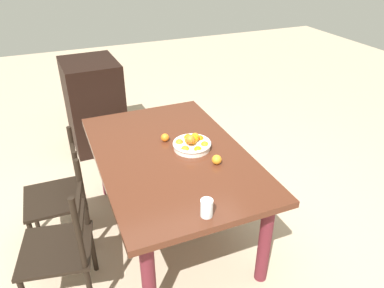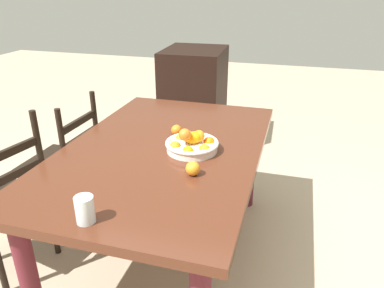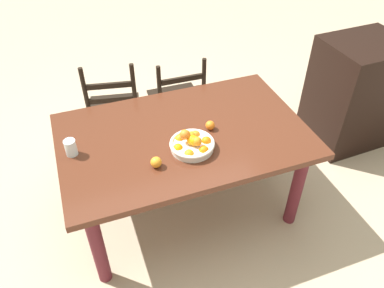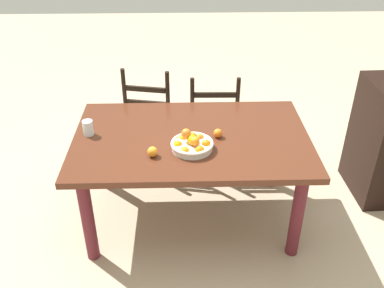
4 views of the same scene
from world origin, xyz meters
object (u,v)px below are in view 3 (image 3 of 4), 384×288
orange_loose_0 (210,125)px  drinking_glass (71,148)px  fruit_bowl (192,144)px  dining_table (184,145)px  chair_near_window (115,111)px  cabinet (354,94)px  orange_loose_1 (156,162)px  chair_by_cabinet (177,102)px

orange_loose_0 → drinking_glass: bearing=176.1°
fruit_bowl → orange_loose_0: fruit_bowl is taller
orange_loose_0 → fruit_bowl: bearing=-141.0°
dining_table → chair_near_window: 0.95m
cabinet → orange_loose_1: bearing=-166.4°
fruit_bowl → orange_loose_0: 0.24m
chair_near_window → cabinet: cabinet is taller
orange_loose_0 → drinking_glass: 0.92m
chair_near_window → orange_loose_0: bearing=132.2°
chair_near_window → orange_loose_1: (0.08, -1.11, 0.34)m
drinking_glass → dining_table: bearing=-3.4°
fruit_bowl → chair_near_window: bearing=108.3°
dining_table → orange_loose_1: orange_loose_1 is taller
drinking_glass → orange_loose_0: bearing=-3.9°
orange_loose_0 → orange_loose_1: size_ratio=0.92×
dining_table → orange_loose_1: 0.39m
dining_table → chair_by_cabinet: size_ratio=1.86×
chair_by_cabinet → orange_loose_1: chair_by_cabinet is taller
dining_table → orange_loose_0: 0.23m
fruit_bowl → orange_loose_1: (-0.26, -0.08, -0.01)m
drinking_glass → chair_by_cabinet: bearing=39.2°
dining_table → fruit_bowl: (-0.00, -0.17, 0.14)m
dining_table → chair_by_cabinet: (0.22, 0.82, -0.22)m
fruit_bowl → drinking_glass: (-0.73, 0.21, 0.01)m
fruit_bowl → drinking_glass: fruit_bowl is taller
chair_near_window → drinking_glass: bearing=75.3°
orange_loose_0 → chair_by_cabinet: bearing=87.7°
dining_table → orange_loose_0: orange_loose_0 is taller
chair_by_cabinet → orange_loose_0: 0.91m
chair_near_window → cabinet: bearing=176.3°
dining_table → fruit_bowl: size_ratio=5.75×
orange_loose_0 → orange_loose_1: bearing=-152.8°
cabinet → drinking_glass: 2.50m
dining_table → cabinet: 1.76m
dining_table → chair_near_window: chair_near_window is taller
orange_loose_1 → drinking_glass: bearing=148.1°
chair_by_cabinet → orange_loose_0: size_ratio=14.19×
chair_near_window → drinking_glass: (-0.39, -0.81, 0.36)m
cabinet → drinking_glass: bearing=-175.9°
dining_table → drinking_glass: bearing=176.6°
fruit_bowl → orange_loose_0: (0.19, 0.15, -0.01)m
chair_near_window → fruit_bowl: chair_near_window is taller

